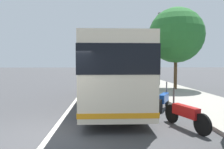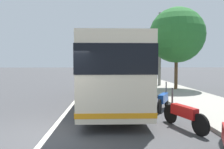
# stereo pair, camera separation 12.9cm
# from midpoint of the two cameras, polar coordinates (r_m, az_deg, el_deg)

# --- Properties ---
(ground_plane) EXTENTS (220.00, 220.00, 0.00)m
(ground_plane) POSITION_cam_midpoint_polar(r_m,az_deg,el_deg) (6.84, -16.35, -15.32)
(ground_plane) COLOR #424244
(sidewalk_curb) EXTENTS (110.00, 3.60, 0.14)m
(sidewalk_curb) POSITION_cam_midpoint_polar(r_m,az_deg,el_deg) (17.23, 15.80, -4.02)
(sidewalk_curb) COLOR #9E998E
(sidewalk_curb) RESTS_ON ground
(lane_divider_line) EXTENTS (110.00, 0.16, 0.01)m
(lane_divider_line) POSITION_cam_midpoint_polar(r_m,az_deg,el_deg) (16.51, -7.67, -4.47)
(lane_divider_line) COLOR silver
(lane_divider_line) RESTS_ON ground
(coach_bus) EXTENTS (10.94, 2.54, 3.15)m
(coach_bus) POSITION_cam_midpoint_polar(r_m,az_deg,el_deg) (11.51, -0.02, 1.36)
(coach_bus) COLOR beige
(coach_bus) RESTS_ON ground
(motorcycle_angled) EXTENTS (2.04, 0.75, 1.28)m
(motorcycle_angled) POSITION_cam_midpoint_polar(r_m,az_deg,el_deg) (7.38, 19.36, -10.15)
(motorcycle_angled) COLOR black
(motorcycle_angled) RESTS_ON ground
(motorcycle_by_tree) EXTENTS (1.96, 1.06, 1.25)m
(motorcycle_by_tree) POSITION_cam_midpoint_polar(r_m,az_deg,el_deg) (10.05, 14.12, -6.65)
(motorcycle_by_tree) COLOR black
(motorcycle_by_tree) RESTS_ON ground
(car_ahead_same_lane) EXTENTS (4.15, 1.98, 1.35)m
(car_ahead_same_lane) POSITION_cam_midpoint_polar(r_m,az_deg,el_deg) (42.24, -7.14, 0.92)
(car_ahead_same_lane) COLOR gold
(car_ahead_same_lane) RESTS_ON ground
(car_oncoming) EXTENTS (4.38, 1.84, 1.53)m
(car_oncoming) POSITION_cam_midpoint_polar(r_m,az_deg,el_deg) (27.96, -1.25, 0.08)
(car_oncoming) COLOR black
(car_oncoming) RESTS_ON ground
(roadside_tree_mid_block) EXTENTS (4.28, 4.28, 6.49)m
(roadside_tree_mid_block) POSITION_cam_midpoint_polar(r_m,az_deg,el_deg) (17.38, 17.34, 10.13)
(roadside_tree_mid_block) COLOR brown
(roadside_tree_mid_block) RESTS_ON ground
(roadside_tree_far_block) EXTENTS (3.95, 3.95, 6.25)m
(roadside_tree_far_block) POSITION_cam_midpoint_polar(r_m,az_deg,el_deg) (27.31, 8.46, 7.42)
(roadside_tree_far_block) COLOR brown
(roadside_tree_far_block) RESTS_ON ground
(utility_pole) EXTENTS (0.26, 0.26, 6.74)m
(utility_pole) POSITION_cam_midpoint_polar(r_m,az_deg,el_deg) (19.77, 13.00, 6.49)
(utility_pole) COLOR slate
(utility_pole) RESTS_ON ground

